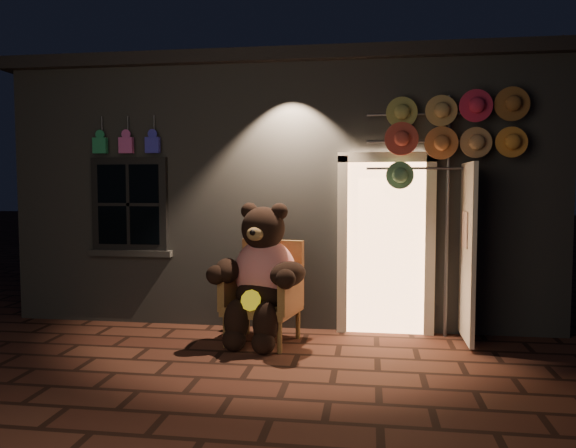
# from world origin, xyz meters

# --- Properties ---
(ground) EXTENTS (60.00, 60.00, 0.00)m
(ground) POSITION_xyz_m (0.00, 0.00, 0.00)
(ground) COLOR #4D2A1D
(ground) RESTS_ON ground
(shop_building) EXTENTS (7.30, 5.95, 3.51)m
(shop_building) POSITION_xyz_m (0.00, 3.99, 1.74)
(shop_building) COLOR slate
(shop_building) RESTS_ON ground
(wicker_armchair) EXTENTS (0.91, 0.85, 1.15)m
(wicker_armchair) POSITION_xyz_m (-0.02, 0.90, 0.58)
(wicker_armchair) COLOR olive
(wicker_armchair) RESTS_ON ground
(teddy_bear) EXTENTS (1.14, 0.98, 1.60)m
(teddy_bear) POSITION_xyz_m (-0.04, 0.75, 0.79)
(teddy_bear) COLOR red
(teddy_bear) RESTS_ON ground
(hat_rack) EXTENTS (1.83, 0.22, 2.86)m
(hat_rack) POSITION_xyz_m (2.05, 1.28, 2.39)
(hat_rack) COLOR #59595E
(hat_rack) RESTS_ON ground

